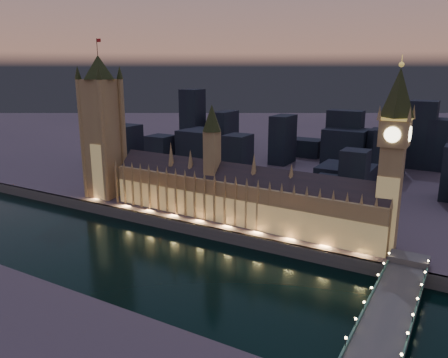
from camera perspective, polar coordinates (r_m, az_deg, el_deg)
The scene contains 8 objects.
ground_plane at distance 261.83m, azimuth -7.11°, elevation -10.57°, with size 2000.00×2000.00×0.00m, color black.
north_bank at distance 730.42m, azimuth 18.30°, elevation 5.33°, with size 2000.00×960.00×8.00m, color #413744.
embankment_wall at distance 291.17m, azimuth -2.25°, elevation -6.97°, with size 2000.00×2.50×8.00m, color #47494A.
palace_of_westminster at distance 295.79m, azimuth 1.60°, elevation -2.04°, with size 202.00×26.28×78.00m.
victoria_tower at distance 359.58m, azimuth -15.63°, elevation 7.34°, with size 31.68×31.68×123.07m.
elizabeth_tower at distance 256.02m, azimuth 21.27°, elevation 4.07°, with size 18.00×18.00×108.41m.
westminster_bridge at distance 212.91m, azimuth 21.06°, elevation -15.92°, with size 19.98×113.00×15.90m.
city_backdrop at distance 456.66m, azimuth 15.61°, elevation 3.87°, with size 474.17×215.63×73.77m.
Camera 1 is at (145.35, -187.91, 110.07)m, focal length 35.00 mm.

